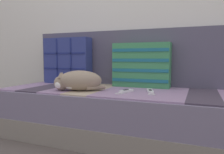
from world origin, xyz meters
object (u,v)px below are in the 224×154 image
at_px(sleeping_cat, 77,81).
at_px(throw_pillow_striped, 141,65).
at_px(throw_pillow_quilted, 68,61).
at_px(game_remote_near, 150,91).
at_px(couch, 120,113).
at_px(game_remote_far, 126,91).

bearing_deg(sleeping_cat, throw_pillow_striped, 44.23).
bearing_deg(throw_pillow_striped, sleeping_cat, -135.77).
xyz_separation_m(throw_pillow_quilted, game_remote_near, (0.86, -0.28, -0.21)).
bearing_deg(throw_pillow_quilted, throw_pillow_striped, -0.04).
distance_m(throw_pillow_quilted, throw_pillow_striped, 0.72).
height_order(throw_pillow_striped, sleeping_cat, throw_pillow_striped).
xyz_separation_m(throw_pillow_striped, game_remote_near, (0.14, -0.28, -0.18)).
xyz_separation_m(couch, game_remote_near, (0.26, -0.09, 0.20)).
distance_m(sleeping_cat, game_remote_near, 0.54).
bearing_deg(game_remote_far, game_remote_near, 19.55).
height_order(throw_pillow_quilted, throw_pillow_striped, throw_pillow_quilted).
bearing_deg(throw_pillow_striped, game_remote_far, -94.49).
distance_m(throw_pillow_striped, sleeping_cat, 0.56).
xyz_separation_m(couch, throw_pillow_quilted, (-0.60, 0.19, 0.41)).
xyz_separation_m(couch, game_remote_far, (0.10, -0.15, 0.20)).
bearing_deg(throw_pillow_striped, couch, -123.59).
xyz_separation_m(sleeping_cat, game_remote_far, (0.37, 0.05, -0.06)).
bearing_deg(couch, throw_pillow_quilted, 162.79).
bearing_deg(sleeping_cat, game_remote_near, 11.53).
xyz_separation_m(throw_pillow_quilted, sleeping_cat, (0.33, -0.38, -0.14)).
xyz_separation_m(throw_pillow_quilted, game_remote_far, (0.70, -0.33, -0.21)).
relative_size(throw_pillow_quilted, game_remote_near, 2.23).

